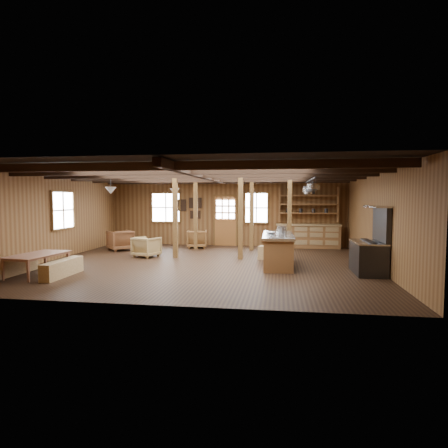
{
  "coord_description": "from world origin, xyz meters",
  "views": [
    {
      "loc": [
        2.26,
        -11.13,
        2.01
      ],
      "look_at": [
        0.45,
        1.04,
        1.15
      ],
      "focal_mm": 30.0,
      "sensor_mm": 36.0,
      "label": 1
    }
  ],
  "objects_px": {
    "commercial_range": "(370,251)",
    "armchair_b": "(197,239)",
    "kitchen_island": "(278,250)",
    "armchair_a": "(120,240)",
    "armchair_c": "(147,247)",
    "dining_table": "(39,265)"
  },
  "relations": [
    {
      "from": "kitchen_island",
      "to": "commercial_range",
      "type": "bearing_deg",
      "value": -20.02
    },
    {
      "from": "kitchen_island",
      "to": "commercial_range",
      "type": "height_order",
      "value": "commercial_range"
    },
    {
      "from": "commercial_range",
      "to": "armchair_c",
      "type": "relative_size",
      "value": 2.36
    },
    {
      "from": "armchair_a",
      "to": "commercial_range",
      "type": "bearing_deg",
      "value": 114.67
    },
    {
      "from": "armchair_c",
      "to": "commercial_range",
      "type": "bearing_deg",
      "value": -173.69
    },
    {
      "from": "armchair_a",
      "to": "armchair_c",
      "type": "bearing_deg",
      "value": 93.91
    },
    {
      "from": "commercial_range",
      "to": "armchair_b",
      "type": "height_order",
      "value": "commercial_range"
    },
    {
      "from": "kitchen_island",
      "to": "dining_table",
      "type": "xyz_separation_m",
      "value": [
        -6.12,
        -2.4,
        -0.19
      ]
    },
    {
      "from": "commercial_range",
      "to": "armchair_c",
      "type": "bearing_deg",
      "value": 165.23
    },
    {
      "from": "kitchen_island",
      "to": "armchair_a",
      "type": "xyz_separation_m",
      "value": [
        -6.0,
        2.35,
        -0.09
      ]
    },
    {
      "from": "armchair_b",
      "to": "armchair_c",
      "type": "xyz_separation_m",
      "value": [
        -1.2,
        -2.53,
        -0.01
      ]
    },
    {
      "from": "commercial_range",
      "to": "dining_table",
      "type": "height_order",
      "value": "commercial_range"
    },
    {
      "from": "kitchen_island",
      "to": "dining_table",
      "type": "height_order",
      "value": "kitchen_island"
    },
    {
      "from": "kitchen_island",
      "to": "dining_table",
      "type": "distance_m",
      "value": 6.58
    },
    {
      "from": "kitchen_island",
      "to": "armchair_a",
      "type": "height_order",
      "value": "kitchen_island"
    },
    {
      "from": "armchair_b",
      "to": "commercial_range",
      "type": "bearing_deg",
      "value": 133.16
    },
    {
      "from": "commercial_range",
      "to": "armchair_c",
      "type": "distance_m",
      "value": 7.11
    },
    {
      "from": "kitchen_island",
      "to": "armchair_c",
      "type": "bearing_deg",
      "value": 166.66
    },
    {
      "from": "armchair_c",
      "to": "armchair_b",
      "type": "bearing_deg",
      "value": -94.22
    },
    {
      "from": "commercial_range",
      "to": "armchair_c",
      "type": "xyz_separation_m",
      "value": [
        -6.87,
        1.81,
        -0.25
      ]
    },
    {
      "from": "armchair_b",
      "to": "armchair_c",
      "type": "bearing_deg",
      "value": 55.25
    },
    {
      "from": "dining_table",
      "to": "armchair_b",
      "type": "height_order",
      "value": "armchair_b"
    }
  ]
}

